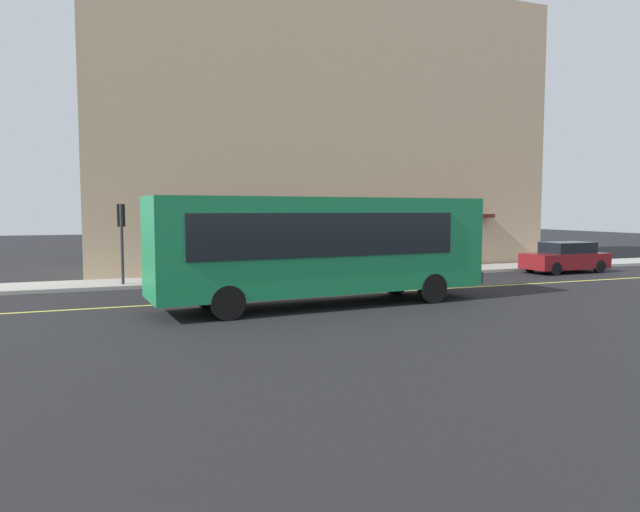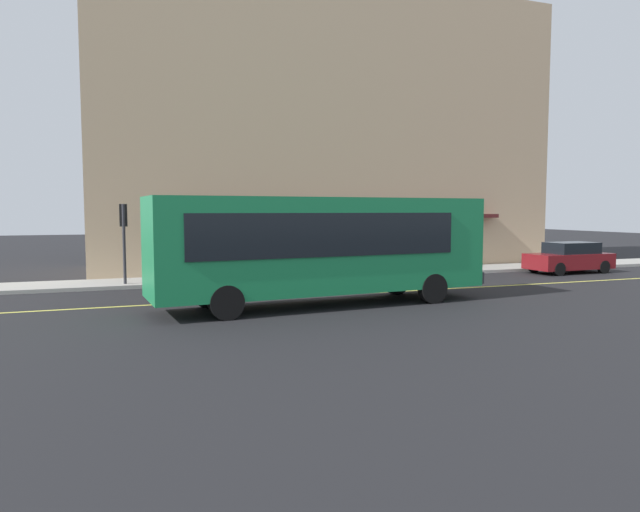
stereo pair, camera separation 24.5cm
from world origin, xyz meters
TOP-DOWN VIEW (x-y plane):
  - ground at (0.00, 0.00)m, footprint 120.00×120.00m
  - sidewalk at (0.00, 5.53)m, footprint 80.00×2.69m
  - lane_centre_stripe at (0.00, 0.00)m, footprint 36.00×0.16m
  - storefront_building at (3.36, 10.94)m, footprint 24.27×8.76m
  - bus at (-1.26, -2.01)m, footprint 11.29×3.36m
  - traffic_light at (-7.25, 4.93)m, footprint 0.30×0.52m
  - car_maroon at (13.57, 2.94)m, footprint 4.35×1.96m
  - pedestrian_mid_block at (-2.34, 5.90)m, footprint 0.34×0.34m

SIDE VIEW (x-z plane):
  - ground at x=0.00m, z-range 0.00..0.00m
  - lane_centre_stripe at x=0.00m, z-range 0.00..0.01m
  - sidewalk at x=0.00m, z-range 0.00..0.15m
  - car_maroon at x=13.57m, z-range -0.02..1.50m
  - pedestrian_mid_block at x=-2.34m, z-range 0.30..1.91m
  - bus at x=-1.26m, z-range 0.24..3.74m
  - traffic_light at x=-7.25m, z-range 0.93..4.13m
  - storefront_building at x=3.36m, z-range -0.01..14.45m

